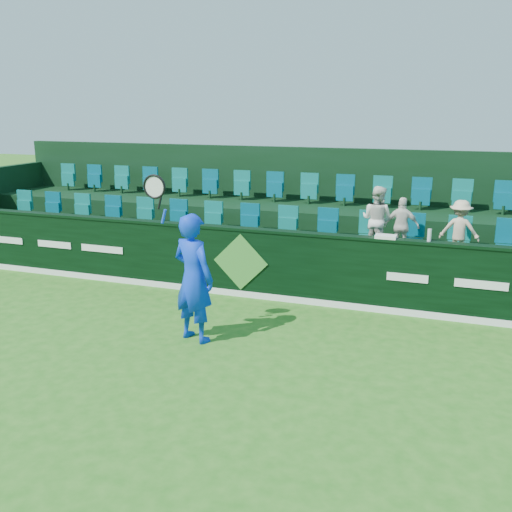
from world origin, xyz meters
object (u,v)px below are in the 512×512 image
at_px(spectator_right, 460,230).
at_px(drinks_bottle, 429,235).
at_px(tennis_player, 193,277).
at_px(spectator_middle, 402,226).
at_px(spectator_left, 377,220).
at_px(towel, 386,237).

height_order(spectator_right, drinks_bottle, spectator_right).
height_order(tennis_player, spectator_middle, tennis_player).
bearing_deg(spectator_right, spectator_middle, 5.54).
relative_size(spectator_middle, drinks_bottle, 5.16).
bearing_deg(drinks_bottle, spectator_left, 132.94).
xyz_separation_m(spectator_middle, spectator_right, (1.05, 0.00, 0.00)).
bearing_deg(towel, spectator_left, 105.74).
bearing_deg(drinks_bottle, tennis_player, -145.57).
xyz_separation_m(tennis_player, drinks_bottle, (3.35, 2.30, 0.43)).
bearing_deg(towel, spectator_middle, 81.49).
bearing_deg(spectator_left, spectator_middle, -159.36).
bearing_deg(spectator_middle, towel, 86.11).
xyz_separation_m(spectator_right, drinks_bottle, (-0.49, -1.12, 0.10)).
relative_size(tennis_player, spectator_right, 2.37).
relative_size(spectator_middle, spectator_right, 1.00).
height_order(spectator_middle, spectator_right, spectator_right).
relative_size(towel, drinks_bottle, 1.68).
distance_m(spectator_middle, drinks_bottle, 1.26).
relative_size(tennis_player, drinks_bottle, 12.29).
relative_size(tennis_player, towel, 7.32).
height_order(spectator_left, drinks_bottle, spectator_left).
height_order(spectator_left, spectator_right, spectator_left).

